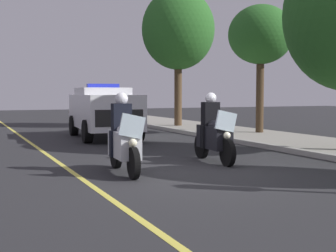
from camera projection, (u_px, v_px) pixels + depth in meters
ground_plane at (200, 173)px, 10.02m from camera, size 80.00×80.00×0.00m
lane_stripe_center at (86, 182)px, 9.03m from camera, size 48.00×0.12×0.01m
police_motorcycle_lead_left at (124, 140)px, 10.00m from camera, size 2.14×0.62×1.72m
police_motorcycle_lead_right at (214, 134)px, 11.63m from camera, size 2.14×0.62×1.72m
police_suv at (104, 110)px, 17.75m from camera, size 5.03×2.36×2.05m
tree_far_back at (261, 35)px, 19.01m from camera, size 2.62×2.62×5.15m
tree_behind_suv at (178, 30)px, 23.02m from camera, size 3.56×3.56×6.67m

